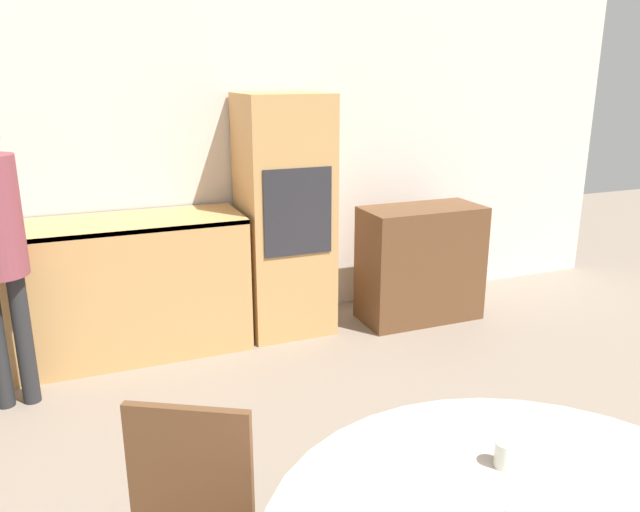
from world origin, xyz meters
TOP-DOWN VIEW (x-y plane):
  - wall_back at (0.00, 5.08)m, footprint 7.16×0.05m
  - kitchen_counter at (-1.31, 4.73)m, footprint 2.84×0.60m
  - oven_unit at (0.46, 4.74)m, footprint 0.61×0.59m
  - sideboard at (1.49, 4.52)m, footprint 0.92×0.45m
  - cup at (0.14, 1.83)m, footprint 0.07×0.07m

SIDE VIEW (x-z plane):
  - sideboard at x=1.49m, z-range 0.00..0.89m
  - kitchen_counter at x=-1.31m, z-range 0.01..0.95m
  - cup at x=0.14m, z-range 0.75..0.83m
  - oven_unit at x=0.46m, z-range 0.00..1.73m
  - wall_back at x=0.00m, z-range 0.00..2.60m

